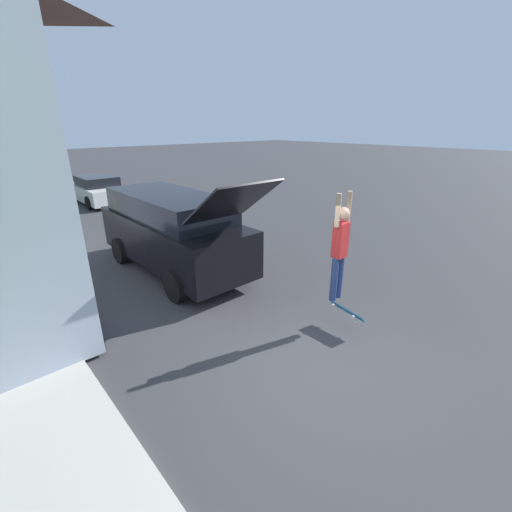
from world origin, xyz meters
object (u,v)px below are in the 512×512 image
object	(u,v)px
car_down_street	(98,190)
skateboard	(346,311)
suv_parked	(173,230)
skateboarder	(340,246)

from	to	relation	value
car_down_street	skateboard	size ratio (longest dim) A/B	5.31
skateboard	suv_parked	bearing A→B (deg)	101.49
car_down_street	suv_parked	bearing A→B (deg)	-98.21
suv_parked	skateboarder	bearing A→B (deg)	-79.43
skateboarder	skateboard	distance (m)	1.33
suv_parked	skateboarder	size ratio (longest dim) A/B	2.81
skateboarder	suv_parked	bearing A→B (deg)	100.57
car_down_street	skateboard	world-z (taller)	car_down_street
suv_parked	skateboarder	xyz separation A→B (m)	(0.87, -4.65, 0.57)
suv_parked	skateboard	distance (m)	5.00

